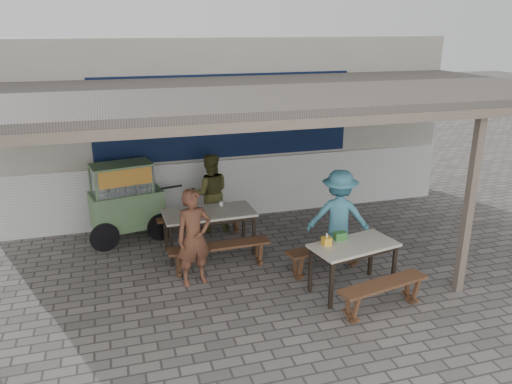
{
  "coord_description": "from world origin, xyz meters",
  "views": [
    {
      "loc": [
        -2.36,
        -6.31,
        3.71
      ],
      "look_at": [
        -0.22,
        0.9,
        1.19
      ],
      "focal_mm": 35.0,
      "sensor_mm": 36.0,
      "label": 1
    }
  ],
  "objects_px": {
    "vendor_cart": "(126,199)",
    "patron_right_table": "(339,217)",
    "table_right": "(354,249)",
    "condiment_jar": "(221,204)",
    "condiment_bowl": "(192,213)",
    "donation_box": "(340,236)",
    "bench_left_wall": "(201,220)",
    "bench_right_street": "(383,291)",
    "patron_wall_side": "(210,193)",
    "tissue_box": "(327,241)",
    "bench_right_wall": "(326,253)",
    "patron_street_side": "(194,238)",
    "bench_left_street": "(219,251)",
    "table_left": "(209,216)"
  },
  "relations": [
    {
      "from": "table_left",
      "to": "tissue_box",
      "type": "bearing_deg",
      "value": -54.23
    },
    {
      "from": "patron_street_side",
      "to": "tissue_box",
      "type": "relative_size",
      "value": 12.67
    },
    {
      "from": "vendor_cart",
      "to": "patron_right_table",
      "type": "distance_m",
      "value": 3.77
    },
    {
      "from": "table_right",
      "to": "patron_wall_side",
      "type": "xyz_separation_m",
      "value": [
        -1.5,
        2.85,
        0.08
      ]
    },
    {
      "from": "patron_right_table",
      "to": "condiment_jar",
      "type": "xyz_separation_m",
      "value": [
        -1.69,
        1.13,
        0.01
      ]
    },
    {
      "from": "vendor_cart",
      "to": "condiment_bowl",
      "type": "height_order",
      "value": "vendor_cart"
    },
    {
      "from": "bench_right_wall",
      "to": "condiment_bowl",
      "type": "height_order",
      "value": "condiment_bowl"
    },
    {
      "from": "bench_left_wall",
      "to": "vendor_cart",
      "type": "xyz_separation_m",
      "value": [
        -1.29,
        0.3,
        0.43
      ]
    },
    {
      "from": "bench_left_wall",
      "to": "vendor_cart",
      "type": "distance_m",
      "value": 1.39
    },
    {
      "from": "tissue_box",
      "to": "donation_box",
      "type": "bearing_deg",
      "value": 22.22
    },
    {
      "from": "bench_left_wall",
      "to": "bench_right_street",
      "type": "relative_size",
      "value": 1.18
    },
    {
      "from": "patron_right_table",
      "to": "tissue_box",
      "type": "height_order",
      "value": "patron_right_table"
    },
    {
      "from": "donation_box",
      "to": "condiment_bowl",
      "type": "relative_size",
      "value": 0.81
    },
    {
      "from": "patron_right_table",
      "to": "condiment_jar",
      "type": "relative_size",
      "value": 20.36
    },
    {
      "from": "table_right",
      "to": "condiment_jar",
      "type": "height_order",
      "value": "condiment_jar"
    },
    {
      "from": "table_left",
      "to": "table_right",
      "type": "xyz_separation_m",
      "value": [
        1.73,
        -1.87,
        -0.01
      ]
    },
    {
      "from": "table_left",
      "to": "patron_street_side",
      "type": "relative_size",
      "value": 1.03
    },
    {
      "from": "table_right",
      "to": "vendor_cart",
      "type": "xyz_separation_m",
      "value": [
        -3.04,
        2.86,
        0.11
      ]
    },
    {
      "from": "table_left",
      "to": "patron_wall_side",
      "type": "bearing_deg",
      "value": 75.89
    },
    {
      "from": "bench_right_wall",
      "to": "donation_box",
      "type": "xyz_separation_m",
      "value": [
        -0.0,
        -0.45,
        0.48
      ]
    },
    {
      "from": "bench_left_wall",
      "to": "patron_wall_side",
      "type": "relative_size",
      "value": 1.08
    },
    {
      "from": "donation_box",
      "to": "table_left",
      "type": "bearing_deg",
      "value": 133.72
    },
    {
      "from": "bench_right_street",
      "to": "vendor_cart",
      "type": "distance_m",
      "value": 4.74
    },
    {
      "from": "vendor_cart",
      "to": "condiment_jar",
      "type": "xyz_separation_m",
      "value": [
        1.57,
        -0.76,
        0.01
      ]
    },
    {
      "from": "donation_box",
      "to": "table_right",
      "type": "bearing_deg",
      "value": -56.7
    },
    {
      "from": "table_left",
      "to": "bench_right_wall",
      "type": "relative_size",
      "value": 1.12
    },
    {
      "from": "bench_left_street",
      "to": "vendor_cart",
      "type": "height_order",
      "value": "vendor_cart"
    },
    {
      "from": "table_left",
      "to": "condiment_bowl",
      "type": "distance_m",
      "value": 0.31
    },
    {
      "from": "patron_right_table",
      "to": "condiment_jar",
      "type": "bearing_deg",
      "value": -9.65
    },
    {
      "from": "vendor_cart",
      "to": "tissue_box",
      "type": "distance_m",
      "value": 3.83
    },
    {
      "from": "tissue_box",
      "to": "condiment_bowl",
      "type": "height_order",
      "value": "tissue_box"
    },
    {
      "from": "tissue_box",
      "to": "bench_left_wall",
      "type": "bearing_deg",
      "value": 118.69
    },
    {
      "from": "bench_right_wall",
      "to": "vendor_cart",
      "type": "distance_m",
      "value": 3.68
    },
    {
      "from": "table_right",
      "to": "tissue_box",
      "type": "relative_size",
      "value": 11.39
    },
    {
      "from": "bench_left_wall",
      "to": "bench_left_street",
      "type": "bearing_deg",
      "value": -90.0
    },
    {
      "from": "vendor_cart",
      "to": "patron_right_table",
      "type": "xyz_separation_m",
      "value": [
        3.26,
        -1.89,
        0.0
      ]
    },
    {
      "from": "table_right",
      "to": "condiment_bowl",
      "type": "relative_size",
      "value": 6.04
    },
    {
      "from": "tissue_box",
      "to": "bench_right_wall",
      "type": "bearing_deg",
      "value": 64.92
    },
    {
      "from": "bench_right_street",
      "to": "table_left",
      "type": "bearing_deg",
      "value": 115.37
    },
    {
      "from": "table_right",
      "to": "vendor_cart",
      "type": "relative_size",
      "value": 0.78
    },
    {
      "from": "table_right",
      "to": "condiment_jar",
      "type": "distance_m",
      "value": 2.56
    },
    {
      "from": "bench_left_wall",
      "to": "patron_wall_side",
      "type": "distance_m",
      "value": 0.55
    },
    {
      "from": "donation_box",
      "to": "bench_left_wall",
      "type": "bearing_deg",
      "value": 124.28
    },
    {
      "from": "bench_right_street",
      "to": "patron_wall_side",
      "type": "height_order",
      "value": "patron_wall_side"
    },
    {
      "from": "table_right",
      "to": "donation_box",
      "type": "relative_size",
      "value": 7.48
    },
    {
      "from": "bench_left_street",
      "to": "patron_right_table",
      "type": "bearing_deg",
      "value": -7.13
    },
    {
      "from": "patron_wall_side",
      "to": "patron_right_table",
      "type": "height_order",
      "value": "patron_right_table"
    },
    {
      "from": "table_left",
      "to": "patron_street_side",
      "type": "distance_m",
      "value": 1.06
    },
    {
      "from": "patron_street_side",
      "to": "condiment_jar",
      "type": "distance_m",
      "value": 1.39
    },
    {
      "from": "table_right",
      "to": "bench_right_street",
      "type": "distance_m",
      "value": 0.74
    }
  ]
}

